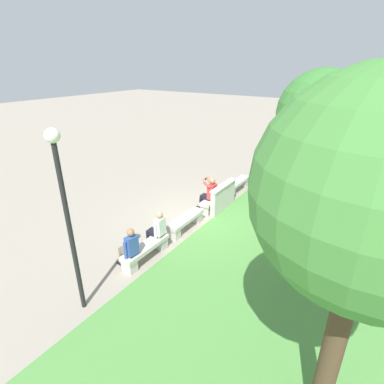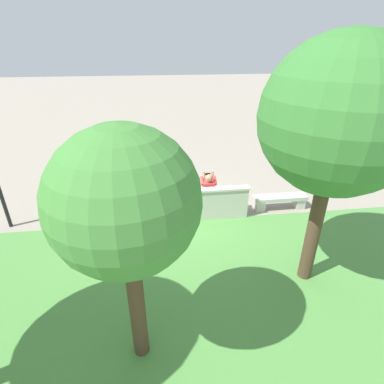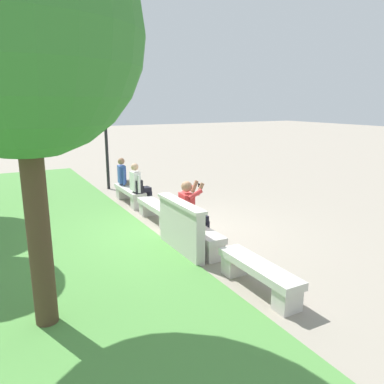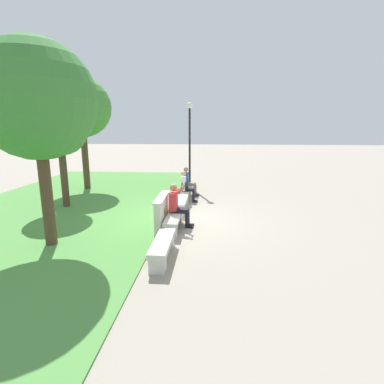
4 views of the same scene
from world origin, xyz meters
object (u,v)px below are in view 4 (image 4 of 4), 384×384
object	(u,v)px
bench_far	(186,192)
backpack	(185,187)
tree_behind_wall	(60,128)
tree_left_background	(36,101)
lamp_post	(190,134)
bench_main	(163,247)
person_companion	(188,180)
bench_mid	(181,203)
tree_right_background	(81,108)
person_distant	(186,186)
person_photographer	(177,203)
bench_near	(174,220)

from	to	relation	value
bench_far	backpack	xyz separation A→B (m)	(-0.66, -0.02, 0.33)
backpack	tree_behind_wall	world-z (taller)	tree_behind_wall
tree_left_background	lamp_post	distance (m)	8.06
bench_main	person_companion	bearing A→B (deg)	-0.59
bench_mid	backpack	distance (m)	1.34
tree_left_background	tree_right_background	world-z (taller)	tree_right_background
person_distant	person_companion	size ratio (longest dim) A/B	1.00
backpack	tree_right_background	size ratio (longest dim) A/B	0.08
person_photographer	tree_left_background	xyz separation A→B (m)	(-1.67, 3.08, 2.83)
tree_behind_wall	lamp_post	size ratio (longest dim) A/B	0.97
person_distant	backpack	bearing A→B (deg)	142.67
bench_far	tree_right_background	bearing A→B (deg)	72.17
bench_main	bench_far	distance (m)	5.89
bench_main	bench_near	bearing A→B (deg)	0.00
tree_behind_wall	lamp_post	bearing A→B (deg)	-48.84
bench_far	lamp_post	world-z (taller)	lamp_post
lamp_post	backpack	bearing A→B (deg)	-179.51
tree_left_background	tree_right_background	bearing A→B (deg)	15.90
tree_right_background	bench_main	bearing A→B (deg)	-146.49
bench_near	lamp_post	distance (m)	6.51
person_distant	person_companion	xyz separation A→B (m)	(1.13, 0.00, 0.00)
bench_main	bench_near	world-z (taller)	same
tree_right_background	backpack	bearing A→B (deg)	-114.41
bench_near	person_distant	world-z (taller)	person_distant
bench_far	tree_behind_wall	size ratio (longest dim) A/B	0.42
tree_left_background	bench_mid	bearing A→B (deg)	-42.11
bench_main	tree_left_background	bearing A→B (deg)	78.50
bench_mid	person_distant	bearing A→B (deg)	-2.78
bench_main	person_companion	distance (m)	6.44
person_photographer	tree_behind_wall	xyz separation A→B (m)	(1.93, 4.46, 2.18)
tree_behind_wall	backpack	bearing A→B (deg)	-76.94
tree_behind_wall	tree_left_background	xyz separation A→B (m)	(-3.60, -1.38, 0.65)
person_photographer	person_distant	bearing A→B (deg)	0.22
person_distant	person_photographer	bearing A→B (deg)	-179.78
tree_behind_wall	person_companion	bearing A→B (deg)	-63.49
bench_mid	lamp_post	world-z (taller)	lamp_post
bench_mid	person_companion	xyz separation A→B (m)	(2.50, -0.07, 0.38)
bench_mid	lamp_post	bearing A→B (deg)	0.09
bench_mid	tree_right_background	xyz separation A→B (m)	(3.56, 4.96, 3.51)
bench_far	person_companion	xyz separation A→B (m)	(0.53, -0.07, 0.38)
bench_far	lamp_post	size ratio (longest dim) A/B	0.41
bench_near	tree_behind_wall	world-z (taller)	tree_behind_wall
bench_far	person_distant	world-z (taller)	person_distant
person_photographer	tree_right_background	world-z (taller)	tree_right_background
person_companion	tree_right_background	distance (m)	6.01
backpack	tree_left_background	xyz separation A→B (m)	(-4.62, 3.02, 2.94)
tree_right_background	person_photographer	bearing A→B (deg)	-135.95
bench_mid	tree_right_background	world-z (taller)	tree_right_background
person_photographer	tree_left_background	distance (m)	4.51
lamp_post	tree_behind_wall	bearing A→B (deg)	131.16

